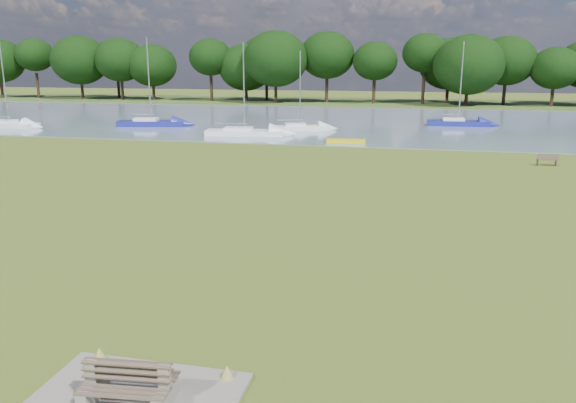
% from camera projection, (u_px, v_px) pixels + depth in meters
% --- Properties ---
extents(ground, '(220.00, 220.00, 0.00)m').
position_uv_depth(ground, '(286.00, 220.00, 24.49)').
color(ground, olive).
extents(river, '(220.00, 40.00, 0.10)m').
position_uv_depth(river, '(368.00, 122.00, 64.22)').
color(river, slate).
rests_on(river, ground).
extents(far_bank, '(220.00, 20.00, 0.40)m').
position_uv_depth(far_bank, '(384.00, 103.00, 92.61)').
color(far_bank, '#4C6626').
rests_on(far_bank, ground).
extents(bench_pair, '(1.90, 1.24, 0.97)m').
position_uv_depth(bench_pair, '(129.00, 385.00, 11.13)').
color(bench_pair, gray).
rests_on(bench_pair, concrete_pad).
extents(riverbank_bench, '(1.35, 0.46, 0.82)m').
position_uv_depth(riverbank_bench, '(548.00, 160.00, 37.09)').
color(riverbank_bench, brown).
rests_on(riverbank_bench, ground).
extents(kayak, '(3.29, 0.98, 0.32)m').
position_uv_depth(kayak, '(346.00, 141.00, 47.22)').
color(kayak, yellow).
rests_on(kayak, river).
extents(tree_line, '(117.40, 9.52, 11.52)m').
position_uv_depth(tree_line, '(303.00, 60.00, 89.92)').
color(tree_line, black).
rests_on(tree_line, far_bank).
extents(sailboat_0, '(6.43, 2.00, 8.66)m').
position_uv_depth(sailboat_0, '(457.00, 121.00, 59.68)').
color(sailboat_0, navy).
rests_on(sailboat_0, river).
extents(sailboat_3, '(7.19, 3.41, 9.10)m').
position_uv_depth(sailboat_3, '(151.00, 121.00, 59.33)').
color(sailboat_3, navy).
rests_on(sailboat_3, river).
extents(sailboat_4, '(6.62, 2.45, 9.04)m').
position_uv_depth(sailboat_4, '(8.00, 123.00, 58.50)').
color(sailboat_4, white).
rests_on(sailboat_4, river).
extents(sailboat_5, '(5.96, 3.44, 7.67)m').
position_uv_depth(sailboat_5, '(299.00, 126.00, 55.73)').
color(sailboat_5, white).
rests_on(sailboat_5, river).
extents(sailboat_6, '(7.43, 2.98, 8.33)m').
position_uv_depth(sailboat_6, '(244.00, 131.00, 52.03)').
color(sailboat_6, white).
rests_on(sailboat_6, river).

